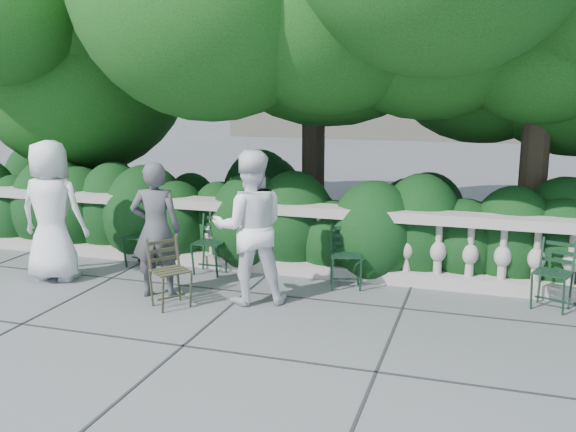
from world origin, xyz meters
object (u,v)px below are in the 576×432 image
(chair_c, at_px, (346,291))
(person_casual_man, at_px, (250,227))
(person_businessman, at_px, (52,211))
(chair_d, at_px, (546,312))
(chair_weathered, at_px, (177,310))
(person_woman_grey, at_px, (156,230))
(chair_a, at_px, (136,269))
(chair_b, at_px, (206,276))

(chair_c, xyz_separation_m, person_casual_man, (-1.04, -0.74, 0.94))
(chair_c, relative_size, person_businessman, 0.44)
(chair_d, xyz_separation_m, chair_weathered, (-4.19, -1.26, 0.00))
(chair_c, height_order, person_businessman, person_businessman)
(person_businessman, distance_m, person_woman_grey, 1.69)
(chair_a, height_order, chair_b, same)
(person_casual_man, bearing_deg, chair_c, -168.83)
(chair_weathered, xyz_separation_m, person_casual_man, (0.73, 0.56, 0.94))
(person_woman_grey, bearing_deg, chair_a, -63.52)
(chair_weathered, bearing_deg, person_businessman, 111.91)
(chair_a, bearing_deg, chair_c, 6.34)
(chair_weathered, relative_size, person_casual_man, 0.45)
(chair_b, height_order, person_casual_man, person_casual_man)
(chair_b, relative_size, person_woman_grey, 0.49)
(chair_a, distance_m, chair_d, 5.55)
(chair_weathered, distance_m, person_woman_grey, 1.06)
(chair_b, distance_m, chair_d, 4.44)
(chair_b, relative_size, person_businessman, 0.44)
(chair_weathered, bearing_deg, chair_b, 47.90)
(person_businessman, xyz_separation_m, person_casual_man, (2.87, -0.04, -0.02))
(chair_a, xyz_separation_m, chair_weathered, (1.36, -1.37, 0.00))
(chair_a, relative_size, chair_b, 1.00)
(person_woman_grey, bearing_deg, chair_weathered, 121.78)
(chair_c, bearing_deg, person_casual_man, -161.37)
(chair_a, relative_size, chair_d, 1.00)
(chair_c, bearing_deg, person_woman_grey, -175.24)
(chair_a, relative_size, person_casual_man, 0.45)
(chair_a, bearing_deg, person_woman_grey, -39.32)
(chair_a, relative_size, chair_c, 1.00)
(chair_b, xyz_separation_m, person_woman_grey, (-0.22, -0.93, 0.86))
(chair_weathered, xyz_separation_m, person_woman_grey, (-0.47, 0.42, 0.86))
(chair_c, bearing_deg, chair_b, 161.98)
(chair_d, bearing_deg, chair_c, -162.46)
(person_businessman, height_order, person_casual_man, person_businessman)
(person_woman_grey, bearing_deg, chair_b, -120.11)
(chair_b, height_order, chair_d, same)
(person_woman_grey, bearing_deg, person_businessman, -22.91)
(chair_weathered, bearing_deg, person_woman_grey, 85.94)
(chair_d, height_order, person_woman_grey, person_woman_grey)
(chair_b, bearing_deg, chair_c, 0.13)
(chair_c, distance_m, person_casual_man, 1.59)
(chair_d, xyz_separation_m, person_businessman, (-6.34, -0.65, 0.96))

